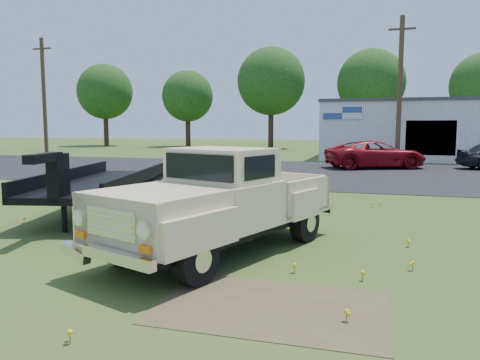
% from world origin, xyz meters
% --- Properties ---
extents(ground, '(140.00, 140.00, 0.00)m').
position_xyz_m(ground, '(0.00, 0.00, 0.00)').
color(ground, '#2E4E19').
rests_on(ground, ground).
extents(asphalt_lot, '(90.00, 14.00, 0.02)m').
position_xyz_m(asphalt_lot, '(0.00, 15.00, 0.00)').
color(asphalt_lot, black).
rests_on(asphalt_lot, ground).
extents(dirt_patch_a, '(3.00, 2.00, 0.01)m').
position_xyz_m(dirt_patch_a, '(1.50, -3.00, 0.00)').
color(dirt_patch_a, brown).
rests_on(dirt_patch_a, ground).
extents(dirt_patch_b, '(2.20, 1.60, 0.01)m').
position_xyz_m(dirt_patch_b, '(-2.00, 3.50, 0.00)').
color(dirt_patch_b, brown).
rests_on(dirt_patch_b, ground).
extents(commercial_building, '(14.20, 8.20, 4.15)m').
position_xyz_m(commercial_building, '(6.00, 26.99, 2.10)').
color(commercial_building, '#BBBBB7').
rests_on(commercial_building, ground).
extents(utility_pole_west, '(1.60, 0.30, 9.00)m').
position_xyz_m(utility_pole_west, '(-22.00, 22.00, 4.60)').
color(utility_pole_west, '#42331F').
rests_on(utility_pole_west, ground).
extents(utility_pole_mid, '(1.60, 0.30, 9.00)m').
position_xyz_m(utility_pole_mid, '(4.00, 22.00, 4.60)').
color(utility_pole_mid, '#42331F').
rests_on(utility_pole_mid, ground).
extents(treeline_a, '(6.40, 6.40, 9.52)m').
position_xyz_m(treeline_a, '(-28.00, 40.00, 6.30)').
color(treeline_a, '#3B251B').
rests_on(treeline_a, ground).
extents(treeline_b, '(5.76, 5.76, 8.57)m').
position_xyz_m(treeline_b, '(-18.00, 41.00, 5.67)').
color(treeline_b, '#3B251B').
rests_on(treeline_b, ground).
extents(treeline_c, '(7.04, 7.04, 10.47)m').
position_xyz_m(treeline_c, '(-8.00, 39.50, 6.93)').
color(treeline_c, '#3B251B').
rests_on(treeline_c, ground).
extents(treeline_d, '(6.72, 6.72, 10.00)m').
position_xyz_m(treeline_d, '(2.00, 40.50, 6.62)').
color(treeline_d, '#3B251B').
rests_on(treeline_d, ground).
extents(vintage_pickup_truck, '(3.88, 5.83, 1.97)m').
position_xyz_m(vintage_pickup_truck, '(0.03, -0.64, 0.99)').
color(vintage_pickup_truck, '#D2BC8D').
rests_on(vintage_pickup_truck, ground).
extents(flatbed_trailer, '(3.63, 7.02, 1.83)m').
position_xyz_m(flatbed_trailer, '(-4.45, 2.44, 0.91)').
color(flatbed_trailer, black).
rests_on(flatbed_trailer, ground).
extents(red_pickup, '(5.99, 4.48, 1.51)m').
position_xyz_m(red_pickup, '(2.71, 18.29, 0.76)').
color(red_pickup, maroon).
rests_on(red_pickup, ground).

